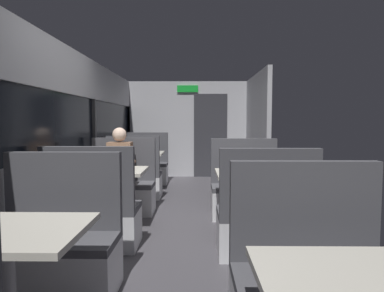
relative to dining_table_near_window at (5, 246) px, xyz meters
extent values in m
cube|color=#423F44|center=(0.89, 2.09, -0.65)|extent=(3.30, 9.20, 0.02)
cube|color=#B2B2B7|center=(-0.56, 2.09, -0.16)|extent=(0.08, 8.40, 0.95)
cube|color=#B2B2B7|center=(-0.56, 2.09, 1.36)|extent=(0.08, 8.40, 0.60)
cube|color=black|center=(-0.57, 2.09, 0.69)|extent=(0.03, 8.40, 0.75)
cube|color=#2D2D30|center=(-0.54, 3.49, 0.69)|extent=(0.06, 0.08, 0.75)
cube|color=#2D2D30|center=(-0.54, 6.29, 0.69)|extent=(0.06, 0.08, 0.75)
cube|color=#B2B2B7|center=(0.89, 6.29, 0.51)|extent=(2.90, 0.08, 2.30)
cube|color=#333338|center=(1.44, 6.24, 0.36)|extent=(0.80, 0.04, 2.00)
cube|color=green|center=(0.89, 6.23, 1.48)|extent=(0.50, 0.03, 0.16)
cube|color=#B2B2B7|center=(2.34, 5.09, 0.51)|extent=(0.08, 2.40, 2.30)
cube|color=beige|center=(0.00, 0.00, 0.08)|extent=(0.90, 0.70, 0.04)
cube|color=silver|center=(0.00, 0.66, -0.44)|extent=(0.95, 0.50, 0.39)
cube|color=#47474C|center=(0.00, 0.66, -0.22)|extent=(0.95, 0.50, 0.06)
cube|color=#47474C|center=(0.00, 0.87, 0.14)|extent=(0.95, 0.08, 0.65)
cylinder|color=#9E9EA3|center=(0.00, 2.33, -0.29)|extent=(0.10, 0.10, 0.70)
cube|color=beige|center=(0.00, 2.33, 0.08)|extent=(0.90, 0.70, 0.04)
cube|color=silver|center=(0.00, 1.67, -0.44)|extent=(0.95, 0.50, 0.39)
cube|color=#47474C|center=(0.00, 1.67, -0.22)|extent=(0.95, 0.50, 0.06)
cube|color=#47474C|center=(0.00, 1.46, 0.14)|extent=(0.95, 0.08, 0.65)
cube|color=silver|center=(0.00, 2.99, -0.44)|extent=(0.95, 0.50, 0.39)
cube|color=#47474C|center=(0.00, 2.99, -0.22)|extent=(0.95, 0.50, 0.06)
cube|color=#47474C|center=(0.00, 3.20, 0.14)|extent=(0.95, 0.08, 0.65)
cylinder|color=#9E9EA3|center=(0.00, 4.66, -0.29)|extent=(0.10, 0.10, 0.70)
cube|color=beige|center=(0.00, 4.66, 0.08)|extent=(0.90, 0.70, 0.04)
cube|color=silver|center=(0.00, 4.00, -0.44)|extent=(0.95, 0.50, 0.39)
cube|color=#47474C|center=(0.00, 4.00, -0.22)|extent=(0.95, 0.50, 0.06)
cube|color=#47474C|center=(0.00, 3.79, 0.14)|extent=(0.95, 0.08, 0.65)
cube|color=silver|center=(0.00, 5.32, -0.44)|extent=(0.95, 0.50, 0.39)
cube|color=#47474C|center=(0.00, 5.32, -0.22)|extent=(0.95, 0.50, 0.06)
cube|color=#47474C|center=(0.00, 5.53, 0.14)|extent=(0.95, 0.08, 0.65)
cube|color=beige|center=(1.79, -0.60, 0.08)|extent=(0.90, 0.70, 0.04)
cube|color=#47474C|center=(1.79, 0.06, -0.22)|extent=(0.95, 0.50, 0.06)
cube|color=#47474C|center=(1.79, 0.27, 0.14)|extent=(0.95, 0.08, 0.65)
cylinder|color=#9E9EA3|center=(1.79, 2.13, -0.29)|extent=(0.10, 0.10, 0.70)
cube|color=beige|center=(1.79, 2.13, 0.08)|extent=(0.90, 0.70, 0.04)
cube|color=silver|center=(1.79, 1.47, -0.44)|extent=(0.95, 0.50, 0.39)
cube|color=#47474C|center=(1.79, 1.47, -0.22)|extent=(0.95, 0.50, 0.06)
cube|color=#47474C|center=(1.79, 1.26, 0.14)|extent=(0.95, 0.08, 0.65)
cube|color=silver|center=(1.79, 2.79, -0.44)|extent=(0.95, 0.50, 0.39)
cube|color=#47474C|center=(1.79, 2.79, -0.22)|extent=(0.95, 0.50, 0.06)
cube|color=#47474C|center=(1.79, 3.00, 0.14)|extent=(0.95, 0.08, 0.65)
cube|color=#26262D|center=(0.00, 2.99, -0.41)|extent=(0.30, 0.36, 0.45)
cube|color=#8C664C|center=(0.00, 2.94, 0.11)|extent=(0.34, 0.22, 0.60)
sphere|color=beige|center=(0.00, 2.92, 0.52)|extent=(0.20, 0.20, 0.20)
cylinder|color=#8C664C|center=(-0.20, 2.76, 0.13)|extent=(0.07, 0.28, 0.07)
cylinder|color=#8C664C|center=(0.20, 2.76, 0.13)|extent=(0.07, 0.28, 0.07)
camera|label=1|loc=(1.09, -1.86, 0.72)|focal=31.45mm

